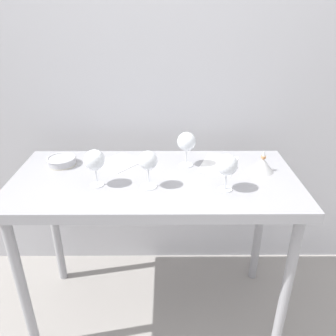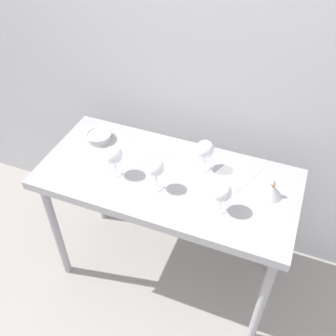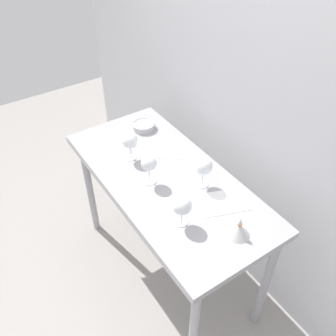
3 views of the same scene
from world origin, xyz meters
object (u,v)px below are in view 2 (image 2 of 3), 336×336
Objects in this scene: wine_glass_near_center at (156,169)px; tasting_bowl at (99,136)px; decanter_funnel at (272,190)px; wine_glass_near_right at (222,192)px; wine_glass_near_left at (114,155)px; tasting_sheet_lower at (235,174)px; wine_glass_far_right at (205,150)px; tasting_sheet_upper at (147,149)px.

tasting_bowl is at bearing 152.75° from wine_glass_near_center.
wine_glass_near_right is at bearing -139.33° from decanter_funnel.
wine_glass_near_left is 1.51× the size of decanter_funnel.
wine_glass_far_right is at bearing -155.83° from tasting_sheet_lower.
wine_glass_near_center is at bearing -125.27° from tasting_sheet_lower.
wine_glass_near_center is 0.54m from tasting_bowl.
wine_glass_near_right is at bearing -18.23° from tasting_bowl.
wine_glass_near_right is at bearing -57.57° from wine_glass_far_right.
wine_glass_far_right is 0.38m from tasting_sheet_upper.
tasting_sheet_upper is (-0.17, 0.26, -0.13)m from wine_glass_near_center.
wine_glass_far_right is at bearing 26.67° from wine_glass_near_left.
decanter_funnel is (0.74, -0.11, 0.04)m from tasting_sheet_upper.
tasting_sheet_upper is 1.76× the size of decanter_funnel.
wine_glass_near_center reaches higher than tasting_sheet_lower.
tasting_bowl is (-0.30, -0.02, 0.02)m from tasting_sheet_upper.
wine_glass_far_right reaches higher than tasting_sheet_upper.
wine_glass_near_right is 1.47× the size of decanter_funnel.
decanter_funnel is at bearing -1.30° from tasting_sheet_lower.
wine_glass_near_center reaches higher than tasting_bowl.
decanter_funnel is at bearing 15.54° from wine_glass_near_center.
tasting_bowl is at bearing 135.19° from wine_glass_near_left.
wine_glass_near_left is at bearing -138.67° from tasting_sheet_lower.
tasting_bowl is (-0.65, 0.01, -0.11)m from wine_glass_far_right.
wine_glass_near_center reaches higher than tasting_sheet_upper.
wine_glass_near_center is at bearing -17.42° from tasting_sheet_upper.
wine_glass_near_right reaches higher than tasting_bowl.
tasting_sheet_upper is 0.53m from tasting_sheet_lower.
tasting_sheet_upper is at bearing 73.67° from wine_glass_near_left.
wine_glass_near_left is at bearing 176.19° from wine_glass_near_center.
wine_glass_near_center and wine_glass_near_left have the same top height.
wine_glass_near_center is (-0.19, -0.23, -0.00)m from wine_glass_far_right.
wine_glass_near_right is at bearing 10.43° from tasting_sheet_upper.
wine_glass_near_right is 0.30m from decanter_funnel.
tasting_bowl reaches higher than tasting_sheet_upper.
wine_glass_far_right is 0.40m from decanter_funnel.
tasting_sheet_lower is (0.36, 0.24, -0.13)m from wine_glass_near_center.
wine_glass_near_left is at bearing -44.81° from tasting_bowl.
wine_glass_near_center reaches higher than wine_glass_near_right.
wine_glass_near_left is at bearing 175.73° from wine_glass_near_right.
tasting_sheet_upper is at bearing 171.87° from decanter_funnel.
tasting_bowl is at bearing 175.33° from decanter_funnel.
decanter_funnel is (0.81, 0.14, -0.09)m from wine_glass_near_left.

